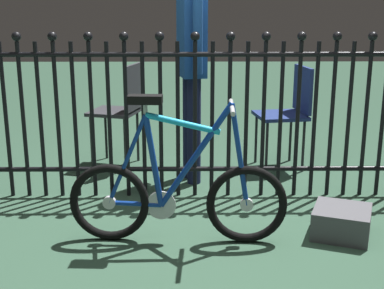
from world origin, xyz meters
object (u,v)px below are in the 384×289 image
at_px(bicycle, 177,194).
at_px(chair_navy, 290,107).
at_px(chair_charcoal, 122,104).
at_px(display_crate, 342,222).
at_px(person_visitor, 192,54).

xyz_separation_m(bicycle, chair_navy, (0.96, 1.52, 0.24)).
bearing_deg(chair_charcoal, bicycle, -72.20).
distance_m(chair_charcoal, display_crate, 2.21).
xyz_separation_m(chair_navy, display_crate, (0.08, -1.45, -0.45)).
height_order(bicycle, display_crate, bicycle).
distance_m(chair_charcoal, person_visitor, 0.87).
relative_size(chair_navy, person_visitor, 0.52).
relative_size(bicycle, chair_charcoal, 1.46).
xyz_separation_m(chair_charcoal, display_crate, (1.54, -1.51, -0.47)).
height_order(chair_charcoal, person_visitor, person_visitor).
bearing_deg(chair_charcoal, chair_navy, -2.30).
height_order(person_visitor, display_crate, person_visitor).
xyz_separation_m(bicycle, person_visitor, (0.10, 1.17, 0.73)).
xyz_separation_m(person_visitor, display_crate, (0.94, -1.10, -0.94)).
relative_size(bicycle, display_crate, 3.87).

